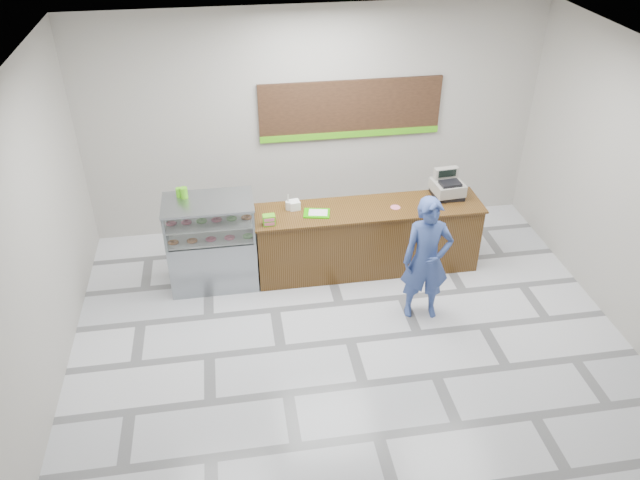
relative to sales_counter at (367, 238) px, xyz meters
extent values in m
plane|color=silver|center=(-0.55, -1.55, -0.52)|extent=(7.00, 7.00, 0.00)
plane|color=#B2ADA4|center=(-0.55, 1.45, 1.23)|extent=(7.00, 0.00, 7.00)
plane|color=silver|center=(-0.55, -1.55, 2.98)|extent=(7.00, 7.00, 0.00)
cube|color=brown|center=(0.00, 0.00, -0.02)|extent=(3.20, 0.70, 1.00)
cube|color=brown|center=(0.00, 0.00, 0.50)|extent=(3.26, 0.76, 0.03)
cube|color=gray|center=(-2.22, 0.00, -0.12)|extent=(1.20, 0.70, 0.80)
cube|color=white|center=(-2.22, 0.00, 0.53)|extent=(1.20, 0.70, 0.50)
cube|color=gray|center=(-2.22, 0.00, 0.80)|extent=(1.22, 0.72, 0.03)
cube|color=silver|center=(-2.22, 0.00, 0.30)|extent=(1.14, 0.64, 0.02)
cube|color=silver|center=(-2.22, 0.00, 0.54)|extent=(1.14, 0.64, 0.02)
torus|color=#B06939|center=(-2.72, -0.10, 0.34)|extent=(0.15, 0.15, 0.05)
torus|color=#B06939|center=(-2.47, -0.10, 0.34)|extent=(0.15, 0.15, 0.05)
torus|color=#DF6883|center=(-2.22, -0.10, 0.34)|extent=(0.15, 0.15, 0.05)
torus|color=#DF6883|center=(-1.97, -0.10, 0.34)|extent=(0.15, 0.15, 0.05)
torus|color=#96D47D|center=(-1.72, -0.10, 0.34)|extent=(0.15, 0.15, 0.05)
torus|color=#DF6883|center=(-2.72, 0.05, 0.58)|extent=(0.15, 0.15, 0.05)
torus|color=#DF6883|center=(-2.52, 0.05, 0.58)|extent=(0.15, 0.15, 0.05)
torus|color=#96D47D|center=(-2.32, 0.05, 0.58)|extent=(0.15, 0.15, 0.05)
torus|color=#DF6883|center=(-2.12, 0.05, 0.58)|extent=(0.15, 0.15, 0.05)
torus|color=#96D47D|center=(-1.92, 0.05, 0.58)|extent=(0.15, 0.15, 0.05)
torus|color=#B06939|center=(-1.72, 0.05, 0.58)|extent=(0.15, 0.15, 0.05)
cube|color=black|center=(0.00, 1.41, 1.43)|extent=(2.80, 0.05, 0.90)
cube|color=#53BE16|center=(0.00, 1.38, 1.03)|extent=(2.80, 0.02, 0.10)
cube|color=black|center=(1.19, 0.16, 0.54)|extent=(0.41, 0.41, 0.06)
cube|color=gray|center=(1.19, 0.16, 0.66)|extent=(0.45, 0.46, 0.16)
cube|color=black|center=(1.19, 0.08, 0.76)|extent=(0.30, 0.23, 0.04)
cube|color=gray|center=(1.19, 0.28, 0.82)|extent=(0.36, 0.13, 0.16)
cube|color=black|center=(1.19, 0.23, 0.84)|extent=(0.27, 0.04, 0.10)
cube|color=black|center=(1.10, 0.03, 0.53)|extent=(0.13, 0.18, 0.04)
cube|color=#25B700|center=(-0.75, -0.05, 0.52)|extent=(0.40, 0.32, 0.02)
cube|color=white|center=(-0.73, -0.05, 0.53)|extent=(0.29, 0.23, 0.00)
cube|color=white|center=(-1.04, 0.14, 0.58)|extent=(0.16, 0.16, 0.12)
cylinder|color=silver|center=(-1.12, 0.13, 0.58)|extent=(0.08, 0.08, 0.13)
cube|color=#53BE16|center=(-1.43, -0.23, 0.59)|extent=(0.17, 0.12, 0.15)
cylinder|color=#DF6883|center=(0.37, -0.05, 0.52)|extent=(0.14, 0.14, 0.00)
cylinder|color=#53BE16|center=(-2.59, 0.20, 0.88)|extent=(0.08, 0.08, 0.12)
cylinder|color=#53BE16|center=(-2.52, 0.15, 0.89)|extent=(0.10, 0.10, 0.15)
imported|color=#364C8F|center=(0.50, -1.14, 0.36)|extent=(0.68, 0.49, 1.74)
camera|label=1|loc=(-1.88, -7.40, 4.91)|focal=35.00mm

